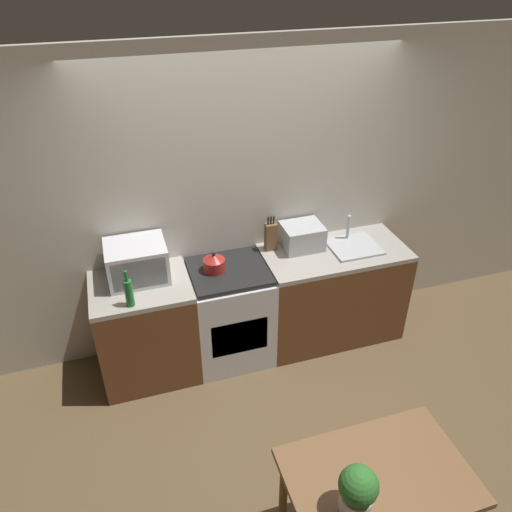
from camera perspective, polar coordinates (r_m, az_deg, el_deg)
ground_plane at (r=4.07m, az=3.97°, el=-18.36°), size 16.00×16.00×0.00m
wall_back at (r=4.16m, az=-1.37°, el=6.12°), size 10.00×0.06×2.60m
counter_left_run at (r=4.23m, az=-12.42°, el=-8.16°), size 0.77×0.62×0.90m
counter_right_run at (r=4.56m, az=8.59°, el=-4.16°), size 1.24×0.62×0.90m
stove_range at (r=4.30m, az=-2.98°, el=-6.52°), size 0.65×0.62×0.90m
kettle at (r=3.98m, az=-4.80°, el=-0.76°), size 0.18×0.18×0.17m
microwave at (r=3.95m, az=-13.46°, el=-0.64°), size 0.46×0.38×0.30m
bottle at (r=3.69m, az=-14.33°, el=-4.04°), size 0.06×0.06×0.30m
knife_block at (r=4.21m, az=1.69°, el=2.27°), size 0.10×0.07×0.32m
toaster_oven at (r=4.27m, az=5.29°, el=2.24°), size 0.34×0.29×0.21m
sink_basin at (r=4.38m, az=11.08°, el=1.20°), size 0.42×0.38×0.24m
dining_table at (r=3.03m, az=13.58°, el=-24.21°), size 0.98×0.64×0.78m
potted_plant at (r=2.68m, az=11.55°, el=-24.73°), size 0.20×0.20×0.29m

